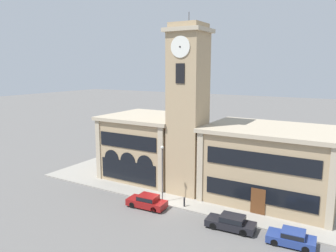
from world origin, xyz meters
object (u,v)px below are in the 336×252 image
(street_lamp, at_px, (162,166))
(bollard, at_px, (184,202))
(parked_car_far, at_px, (292,237))
(parked_car_near, at_px, (147,201))
(parked_car_mid, at_px, (231,222))

(street_lamp, distance_m, bollard, 4.60)
(bollard, bearing_deg, street_lamp, -177.57)
(parked_car_far, distance_m, street_lamp, 14.91)
(parked_car_near, relative_size, street_lamp, 0.68)
(street_lamp, xyz_separation_m, bollard, (2.75, 0.12, -3.69))
(street_lamp, bearing_deg, parked_car_mid, -12.37)
(parked_car_mid, distance_m, bollard, 6.45)
(street_lamp, bearing_deg, parked_car_near, -111.24)
(parked_car_far, bearing_deg, parked_car_mid, -3.77)
(parked_car_near, bearing_deg, bollard, -153.30)
(parked_car_near, xyz_separation_m, parked_car_far, (15.08, -0.00, -0.06))
(parked_car_far, bearing_deg, parked_car_near, -3.76)
(parked_car_near, height_order, parked_car_far, parked_car_near)
(parked_car_near, bearing_deg, parked_car_mid, 176.24)
(parked_car_mid, relative_size, bollard, 4.45)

